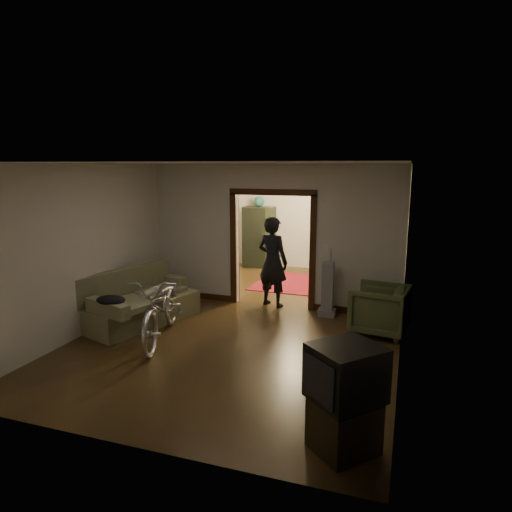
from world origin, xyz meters
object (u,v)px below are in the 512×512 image
at_px(bicycle, 162,307).
at_px(locker, 259,237).
at_px(desk, 353,262).
at_px(sofa, 141,297).
at_px(armchair, 379,309).
at_px(person, 273,262).

xyz_separation_m(bicycle, locker, (-0.22, 5.60, 0.28)).
distance_m(locker, desk, 2.65).
height_order(sofa, armchair, sofa).
height_order(sofa, person, person).
bearing_deg(bicycle, desk, 49.95).
bearing_deg(desk, person, -101.33).
distance_m(sofa, locker, 5.06).
bearing_deg(locker, sofa, -93.14).
height_order(armchair, desk, armchair).
distance_m(bicycle, desk, 5.89).
bearing_deg(armchair, person, -104.51).
bearing_deg(armchair, bicycle, -58.54).
relative_size(bicycle, person, 1.16).
relative_size(locker, desk, 1.76).
bearing_deg(person, sofa, 59.32).
bearing_deg(desk, locker, -174.56).
xyz_separation_m(sofa, person, (1.93, 1.71, 0.42)).
distance_m(armchair, desk, 4.08).
relative_size(sofa, desk, 2.19).
bearing_deg(bicycle, locker, 76.01).
height_order(bicycle, person, person).
bearing_deg(armchair, desk, -158.95).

